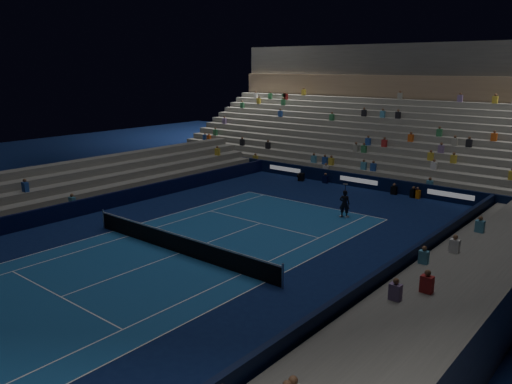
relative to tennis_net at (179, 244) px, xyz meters
name	(u,v)px	position (x,y,z in m)	size (l,w,h in m)	color
ground	(179,253)	(0.00, 0.00, -0.50)	(90.00, 90.00, 0.00)	#0B1845
court_surface	(179,253)	(0.00, 0.00, -0.50)	(10.97, 23.77, 0.01)	#194D8B
sponsor_barrier_far	(359,181)	(0.00, 18.50, 0.00)	(44.00, 0.25, 1.00)	black
sponsor_barrier_east	(353,299)	(9.70, 0.00, 0.00)	(0.25, 37.00, 1.00)	black
sponsor_barrier_west	(72,210)	(-9.70, 0.00, 0.00)	(0.25, 37.00, 1.00)	black
grandstand_main	(412,132)	(0.00, 27.90, 2.87)	(44.00, 15.20, 11.20)	slate
grandstand_east	(446,317)	(13.17, 0.00, 0.41)	(5.00, 37.00, 2.50)	#605F5B
grandstand_west	(43,194)	(-13.17, 0.00, 0.41)	(5.00, 37.00, 2.50)	slate
tennis_net	(179,244)	(0.00, 0.00, 0.00)	(12.90, 0.10, 1.10)	#B2B2B7
tennis_player	(345,204)	(3.19, 10.67, 0.36)	(0.63, 0.41, 1.73)	black
broadcast_camera	(301,177)	(-4.74, 17.50, -0.19)	(0.63, 0.99, 0.61)	black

